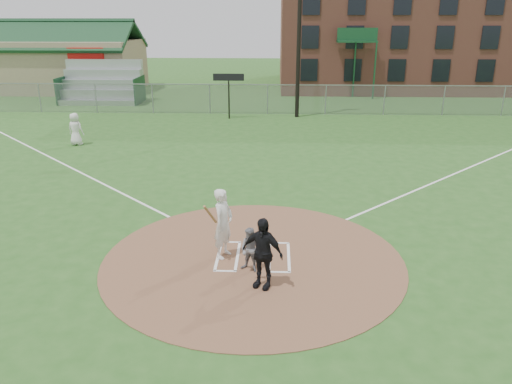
{
  "coord_description": "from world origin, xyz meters",
  "views": [
    {
      "loc": [
        0.58,
        -12.54,
        6.46
      ],
      "look_at": [
        0.0,
        2.0,
        1.3
      ],
      "focal_mm": 35.0,
      "sensor_mm": 36.0,
      "label": 1
    }
  ],
  "objects_px": {
    "catcher": "(251,250)",
    "ondeck_player": "(75,129)",
    "home_plate": "(262,256)",
    "batter_at_plate": "(223,223)",
    "umpire": "(262,253)"
  },
  "relations": [
    {
      "from": "home_plate",
      "to": "catcher",
      "type": "height_order",
      "value": "catcher"
    },
    {
      "from": "catcher",
      "to": "ondeck_player",
      "type": "distance_m",
      "value": 16.68
    },
    {
      "from": "ondeck_player",
      "to": "batter_at_plate",
      "type": "xyz_separation_m",
      "value": [
        9.06,
        -12.62,
        0.18
      ]
    },
    {
      "from": "home_plate",
      "to": "batter_at_plate",
      "type": "height_order",
      "value": "batter_at_plate"
    },
    {
      "from": "home_plate",
      "to": "ondeck_player",
      "type": "relative_size",
      "value": 0.3
    },
    {
      "from": "catcher",
      "to": "ondeck_player",
      "type": "height_order",
      "value": "ondeck_player"
    },
    {
      "from": "home_plate",
      "to": "umpire",
      "type": "distance_m",
      "value": 1.88
    },
    {
      "from": "umpire",
      "to": "home_plate",
      "type": "bearing_deg",
      "value": 115.95
    },
    {
      "from": "home_plate",
      "to": "catcher",
      "type": "relative_size",
      "value": 0.41
    },
    {
      "from": "home_plate",
      "to": "catcher",
      "type": "xyz_separation_m",
      "value": [
        -0.27,
        -0.84,
        0.59
      ]
    },
    {
      "from": "umpire",
      "to": "batter_at_plate",
      "type": "xyz_separation_m",
      "value": [
        -1.13,
        1.62,
        0.08
      ]
    },
    {
      "from": "umpire",
      "to": "catcher",
      "type": "bearing_deg",
      "value": 136.35
    },
    {
      "from": "catcher",
      "to": "umpire",
      "type": "relative_size",
      "value": 0.66
    },
    {
      "from": "catcher",
      "to": "umpire",
      "type": "bearing_deg",
      "value": -42.76
    },
    {
      "from": "home_plate",
      "to": "batter_at_plate",
      "type": "distance_m",
      "value": 1.46
    }
  ]
}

